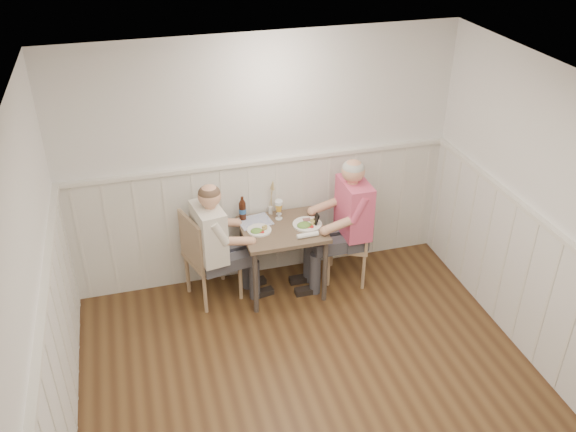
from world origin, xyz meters
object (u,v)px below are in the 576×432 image
object	(u,v)px
diner_cream	(215,255)
chair_left	(206,254)
beer_bottle	(242,209)
dining_table	(283,237)
man_in_pink	(348,232)
chair_right	(354,239)
grass_vase	(270,199)

from	to	relation	value
diner_cream	chair_left	bearing A→B (deg)	126.41
chair_left	beer_bottle	size ratio (longest dim) A/B	3.80
chair_left	dining_table	bearing A→B (deg)	-4.51
man_in_pink	chair_right	bearing A→B (deg)	25.04
man_in_pink	beer_bottle	bearing A→B (deg)	163.18
diner_cream	beer_bottle	distance (m)	0.55
chair_right	chair_left	size ratio (longest dim) A/B	0.92
beer_bottle	grass_vase	world-z (taller)	grass_vase
man_in_pink	beer_bottle	xyz separation A→B (m)	(-1.04, 0.31, 0.26)
dining_table	beer_bottle	distance (m)	0.49
beer_bottle	grass_vase	distance (m)	0.31
man_in_pink	grass_vase	distance (m)	0.88
chair_left	man_in_pink	xyz separation A→B (m)	(1.46, -0.11, 0.07)
grass_vase	chair_left	bearing A→B (deg)	-161.06
dining_table	beer_bottle	size ratio (longest dim) A/B	3.13
chair_right	diner_cream	distance (m)	1.47
chair_left	beer_bottle	xyz separation A→B (m)	(0.42, 0.21, 0.33)
diner_cream	beer_bottle	xyz separation A→B (m)	(0.35, 0.31, 0.29)
chair_right	man_in_pink	xyz separation A→B (m)	(-0.08, -0.04, 0.12)
chair_right	beer_bottle	xyz separation A→B (m)	(-1.12, 0.28, 0.37)
dining_table	grass_vase	xyz separation A→B (m)	(-0.05, 0.31, 0.28)
chair_left	diner_cream	xyz separation A→B (m)	(0.07, -0.10, 0.04)
chair_right	man_in_pink	distance (m)	0.15
grass_vase	man_in_pink	bearing A→B (deg)	-25.71
chair_right	beer_bottle	bearing A→B (deg)	166.10
chair_left	man_in_pink	world-z (taller)	man_in_pink
chair_right	diner_cream	size ratio (longest dim) A/B	0.66
man_in_pink	grass_vase	bearing A→B (deg)	154.29
chair_left	man_in_pink	size ratio (longest dim) A/B	0.68
dining_table	chair_left	xyz separation A→B (m)	(-0.77, 0.06, -0.10)
diner_cream	beer_bottle	size ratio (longest dim) A/B	5.27
diner_cream	chair_right	bearing A→B (deg)	1.17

